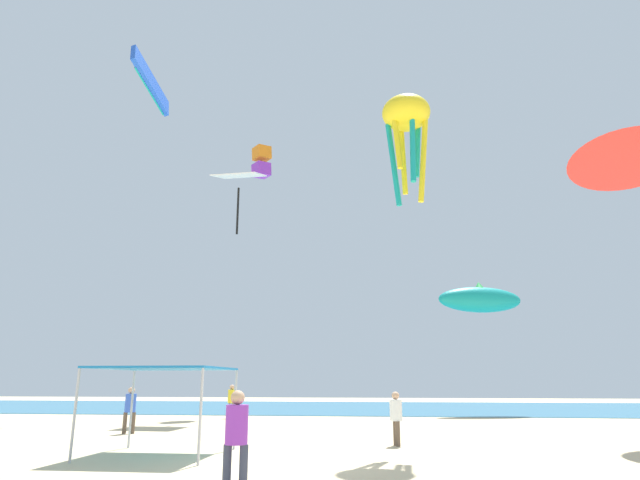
% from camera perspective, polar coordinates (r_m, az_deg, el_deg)
% --- Properties ---
extents(ground, '(110.00, 110.00, 0.10)m').
position_cam_1_polar(ground, '(14.69, -3.61, -22.44)').
color(ground, beige).
extents(ocean_strip, '(110.00, 22.28, 0.03)m').
position_cam_1_polar(ocean_strip, '(44.05, 3.61, -17.09)').
color(ocean_strip, teal).
rests_on(ocean_strip, ground).
extents(canopy_tent, '(3.36, 3.25, 2.35)m').
position_cam_1_polar(canopy_tent, '(16.41, -15.94, -13.06)').
color(canopy_tent, '#B2B2B7').
rests_on(canopy_tent, ground).
extents(person_near_tent, '(0.39, 0.43, 1.65)m').
position_cam_1_polar(person_near_tent, '(18.32, 7.96, -17.58)').
color(person_near_tent, brown).
rests_on(person_near_tent, ground).
extents(person_leftmost, '(0.48, 0.43, 1.80)m').
position_cam_1_polar(person_leftmost, '(10.97, -8.74, -19.18)').
color(person_leftmost, '#33384C').
rests_on(person_leftmost, ground).
extents(person_central, '(0.42, 0.46, 1.78)m').
position_cam_1_polar(person_central, '(31.61, -9.23, -16.06)').
color(person_central, slate).
rests_on(person_central, ground).
extents(person_rightmost, '(0.46, 0.42, 1.75)m').
position_cam_1_polar(person_rightmost, '(23.44, -19.25, -16.10)').
color(person_rightmost, brown).
rests_on(person_rightmost, ground).
extents(kite_parafoil_blue, '(1.12, 4.94, 3.01)m').
position_cam_1_polar(kite_parafoil_blue, '(38.62, -17.32, 15.47)').
color(kite_parafoil_blue, blue).
extents(kite_inflatable_teal, '(5.87, 3.35, 2.13)m').
position_cam_1_polar(kite_inflatable_teal, '(36.56, 16.40, -6.00)').
color(kite_inflatable_teal, teal).
extents(kite_diamond_white, '(2.84, 2.75, 4.10)m').
position_cam_1_polar(kite_diamond_white, '(33.45, -8.48, 6.37)').
color(kite_diamond_white, white).
extents(kite_octopus_yellow, '(2.44, 2.44, 4.08)m').
position_cam_1_polar(kite_octopus_yellow, '(20.32, 9.03, 12.46)').
color(kite_octopus_yellow, yellow).
extents(kite_box_orange, '(1.50, 1.50, 2.25)m').
position_cam_1_polar(kite_box_orange, '(39.39, -6.14, 8.15)').
color(kite_box_orange, orange).
extents(kite_delta_red, '(5.05, 5.09, 3.60)m').
position_cam_1_polar(kite_delta_red, '(24.33, 29.30, 7.93)').
color(kite_delta_red, red).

